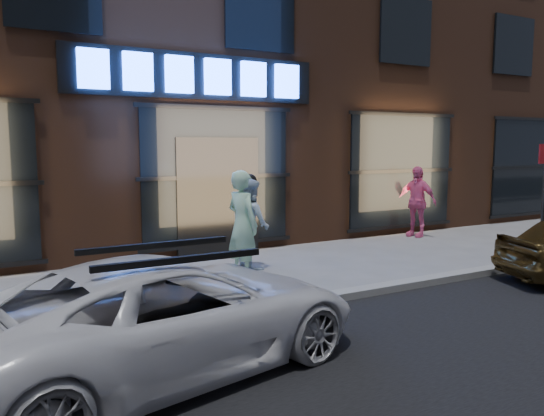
% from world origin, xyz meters
% --- Properties ---
extents(ground, '(90.00, 90.00, 0.00)m').
position_xyz_m(ground, '(0.00, 0.00, 0.00)').
color(ground, slate).
rests_on(ground, ground).
extents(curb, '(60.00, 0.25, 0.12)m').
position_xyz_m(curb, '(0.00, 0.00, 0.06)').
color(curb, gray).
rests_on(curb, ground).
extents(storefront_building, '(30.20, 8.28, 10.30)m').
position_xyz_m(storefront_building, '(-0.00, 7.99, 5.15)').
color(storefront_building, '#54301E').
rests_on(storefront_building, ground).
extents(man_bowtie, '(0.58, 0.75, 1.83)m').
position_xyz_m(man_bowtie, '(-0.44, 1.87, 0.92)').
color(man_bowtie, '#C2FFCA').
rests_on(man_bowtie, ground).
extents(man_cap, '(0.65, 0.82, 1.66)m').
position_xyz_m(man_cap, '(-0.02, 2.41, 0.83)').
color(man_cap, silver).
rests_on(man_cap, ground).
extents(passerby, '(0.72, 1.10, 1.73)m').
position_xyz_m(passerby, '(5.08, 3.49, 0.87)').
color(passerby, pink).
rests_on(passerby, ground).
extents(white_suv, '(4.48, 2.77, 1.16)m').
position_xyz_m(white_suv, '(-2.71, -1.14, 0.58)').
color(white_suv, silver).
rests_on(white_suv, ground).
extents(sign_post, '(0.36, 0.08, 2.29)m').
position_xyz_m(sign_post, '(5.02, 0.10, 1.38)').
color(sign_post, '#262628').
rests_on(sign_post, ground).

